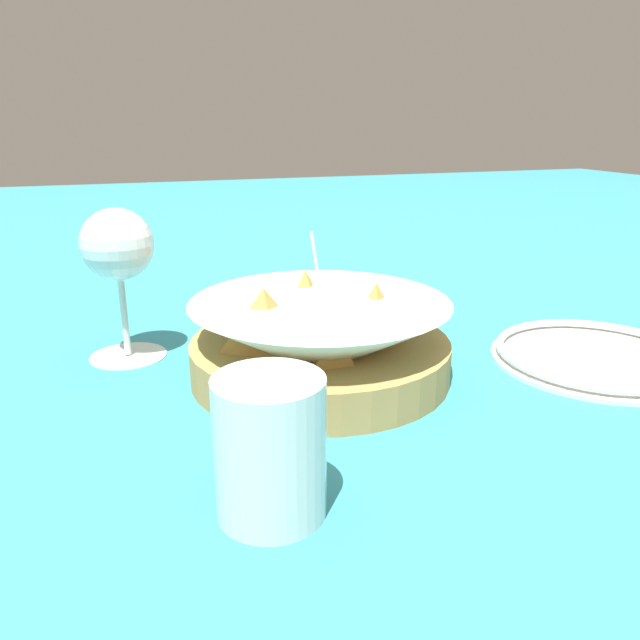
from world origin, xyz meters
TOP-DOWN VIEW (x-y plane):
  - ground_plane at (0.00, 0.00)m, footprint 4.00×4.00m
  - food_basket at (0.03, 0.01)m, footprint 0.25×0.25m
  - sauce_cup at (0.22, -0.06)m, footprint 0.07×0.07m
  - wine_glass at (0.14, 0.18)m, footprint 0.08×0.08m
  - beer_mug at (-0.17, 0.11)m, footprint 0.11×0.07m
  - side_plate at (-0.03, -0.27)m, footprint 0.21×0.21m

SIDE VIEW (x-z plane):
  - ground_plane at x=0.00m, z-range 0.00..0.00m
  - side_plate at x=-0.03m, z-range 0.00..0.01m
  - sauce_cup at x=0.22m, z-range -0.03..0.07m
  - food_basket at x=0.03m, z-range -0.01..0.08m
  - beer_mug at x=-0.17m, z-range 0.00..0.09m
  - wine_glass at x=0.14m, z-range 0.04..0.19m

